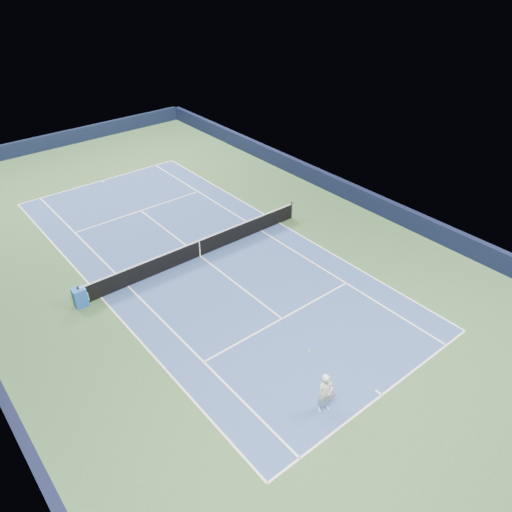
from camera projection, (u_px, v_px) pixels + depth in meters
ground at (200, 256)px, 25.88m from camera, size 40.00×40.00×0.00m
wall_far at (56, 140)px, 38.41m from camera, size 22.00×0.35×1.10m
wall_right at (343, 189)px, 31.28m from camera, size 0.35×40.00×1.10m
court_surface at (200, 256)px, 25.88m from camera, size 10.97×23.77×0.01m
baseline_far at (102, 181)px, 33.57m from camera, size 10.97×0.08×0.00m
baseline_near at (382, 395)px, 18.19m from camera, size 10.97×0.08×0.00m
sideline_doubles_right at (279, 223)px, 28.77m from camera, size 0.08×23.77×0.00m
sideline_doubles_left at (101, 297)px, 22.99m from camera, size 0.08×23.77×0.00m
sideline_singles_right at (261, 231)px, 28.05m from camera, size 0.08×23.77×0.00m
sideline_singles_left at (128, 286)px, 23.71m from camera, size 0.08×23.77×0.00m
service_line_far at (141, 211)px, 30.02m from camera, size 8.23×0.08×0.00m
service_line_near at (282, 319)px, 21.74m from camera, size 8.23×0.08×0.00m
center_service_line at (200, 256)px, 25.88m from camera, size 0.08×12.80×0.00m
center_mark_far at (103, 181)px, 33.47m from camera, size 0.08×0.30×0.00m
center_mark_near at (379, 393)px, 18.29m from camera, size 0.08×0.30×0.00m
tennis_net at (200, 248)px, 25.61m from camera, size 12.90×0.10×1.07m
sponsor_cube at (80, 297)px, 22.27m from camera, size 0.63×0.55×0.93m
tennis_player at (325, 393)px, 17.21m from camera, size 0.81×1.31×2.04m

